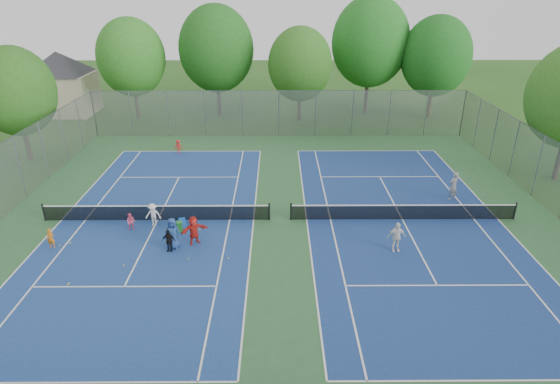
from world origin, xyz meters
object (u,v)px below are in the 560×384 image
at_px(net_left, 157,213).
at_px(instructor, 453,186).
at_px(net_right, 403,212).
at_px(ball_hopper, 180,227).
at_px(ball_crate, 182,221).

distance_m(net_left, instructor, 17.96).
distance_m(net_right, ball_hopper, 12.53).
xyz_separation_m(ball_hopper, instructor, (16.20, 4.07, 0.62)).
xyz_separation_m(net_left, net_right, (14.00, 0.00, 0.00)).
height_order(net_left, instructor, instructor).
relative_size(net_left, ball_crate, 34.33).
distance_m(net_left, ball_hopper, 2.05).
bearing_deg(instructor, ball_hopper, -14.90).
height_order(net_left, net_right, same).
bearing_deg(ball_crate, net_left, 162.73).
height_order(ball_hopper, instructor, instructor).
relative_size(net_left, net_right, 1.00).
height_order(net_right, instructor, instructor).
bearing_deg(ball_crate, instructor, 11.07).
relative_size(net_left, ball_hopper, 21.45).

